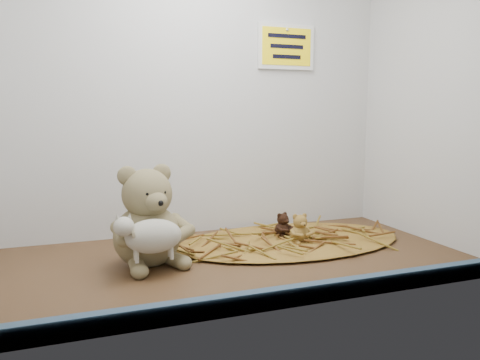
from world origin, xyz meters
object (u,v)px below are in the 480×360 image
object	(u,v)px
toy_lamb	(153,236)
mini_teddy_brown	(282,223)
main_teddy	(147,215)
mini_teddy_tan	(300,227)

from	to	relation	value
toy_lamb	mini_teddy_brown	xyz separation A→B (cm)	(38.83, 17.49, -4.21)
main_teddy	mini_teddy_brown	world-z (taller)	main_teddy
main_teddy	mini_teddy_tan	world-z (taller)	main_teddy
main_teddy	toy_lamb	size ratio (longest dim) A/B	1.45
toy_lamb	mini_teddy_brown	size ratio (longest dim) A/B	2.40
mini_teddy_brown	mini_teddy_tan	bearing A→B (deg)	-100.09
mini_teddy_tan	toy_lamb	bearing A→B (deg)	-165.22
mini_teddy_tan	mini_teddy_brown	bearing A→B (deg)	104.85
mini_teddy_tan	main_teddy	bearing A→B (deg)	-176.69
mini_teddy_brown	toy_lamb	bearing A→B (deg)	179.67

